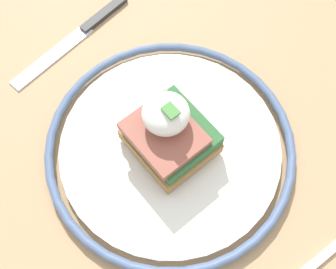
{
  "coord_description": "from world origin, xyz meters",
  "views": [
    {
      "loc": [
        -0.14,
        0.11,
        1.2
      ],
      "look_at": [
        0.0,
        -0.01,
        0.79
      ],
      "focal_mm": 45.0,
      "sensor_mm": 36.0,
      "label": 1
    }
  ],
  "objects": [
    {
      "name": "knife",
      "position": [
        0.2,
        -0.02,
        0.75
      ],
      "size": [
        0.04,
        0.19,
        0.01
      ],
      "color": "#2D2D2D",
      "rests_on": "dining_table"
    },
    {
      "name": "dining_table",
      "position": [
        0.0,
        0.0,
        0.61
      ],
      "size": [
        0.86,
        0.72,
        0.75
      ],
      "color": "tan",
      "rests_on": "ground_plane"
    },
    {
      "name": "ground_plane",
      "position": [
        0.0,
        0.0,
        0.0
      ],
      "size": [
        6.0,
        6.0,
        0.0
      ],
      "primitive_type": "plane",
      "color": "#B2ADA3"
    },
    {
      "name": "sandwich",
      "position": [
        0.0,
        -0.01,
        0.8
      ],
      "size": [
        0.09,
        0.08,
        0.08
      ],
      "color": "#9E703D",
      "rests_on": "plate"
    },
    {
      "name": "plate",
      "position": [
        0.0,
        -0.01,
        0.76
      ],
      "size": [
        0.28,
        0.28,
        0.02
      ],
      "color": "silver",
      "rests_on": "dining_table"
    }
  ]
}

